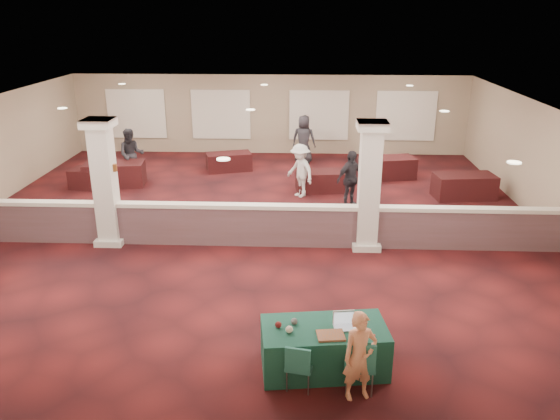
{
  "coord_description": "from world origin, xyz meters",
  "views": [
    {
      "loc": [
        1.4,
        -14.19,
        5.64
      ],
      "look_at": [
        0.86,
        -2.0,
        1.15
      ],
      "focal_mm": 35.0,
      "sensor_mm": 36.0,
      "label": 1
    }
  ],
  "objects_px": {
    "conf_chair_side": "(299,363)",
    "far_table_front_right": "(464,186)",
    "attendee_a": "(131,154)",
    "attendee_c": "(350,179)",
    "far_table_back_left": "(115,174)",
    "attendee_d": "(304,139)",
    "conf_chair_main": "(360,362)",
    "woman": "(360,356)",
    "attendee_b": "(300,171)",
    "far_table_back_right": "(388,168)",
    "far_table_back_center": "(229,162)",
    "near_table": "(324,348)",
    "far_table_front_left": "(95,179)",
    "far_table_front_center": "(321,181)"
  },
  "relations": [
    {
      "from": "conf_chair_side",
      "to": "far_table_back_center",
      "type": "relative_size",
      "value": 0.51
    },
    {
      "from": "near_table",
      "to": "far_table_front_left",
      "type": "height_order",
      "value": "near_table"
    },
    {
      "from": "far_table_back_left",
      "to": "far_table_back_center",
      "type": "xyz_separation_m",
      "value": [
        3.62,
        2.0,
        -0.07
      ]
    },
    {
      "from": "far_table_front_left",
      "to": "far_table_back_right",
      "type": "bearing_deg",
      "value": 9.05
    },
    {
      "from": "conf_chair_main",
      "to": "woman",
      "type": "distance_m",
      "value": 0.21
    },
    {
      "from": "attendee_a",
      "to": "attendee_c",
      "type": "bearing_deg",
      "value": -31.49
    },
    {
      "from": "far_table_front_center",
      "to": "attendee_a",
      "type": "bearing_deg",
      "value": 171.35
    },
    {
      "from": "far_table_back_left",
      "to": "attendee_a",
      "type": "relative_size",
      "value": 1.08
    },
    {
      "from": "near_table",
      "to": "attendee_b",
      "type": "height_order",
      "value": "attendee_b"
    },
    {
      "from": "attendee_a",
      "to": "attendee_c",
      "type": "distance_m",
      "value": 7.8
    },
    {
      "from": "near_table",
      "to": "far_table_back_right",
      "type": "xyz_separation_m",
      "value": [
        2.61,
        11.09,
        -0.02
      ]
    },
    {
      "from": "attendee_d",
      "to": "attendee_c",
      "type": "bearing_deg",
      "value": 116.42
    },
    {
      "from": "near_table",
      "to": "far_table_back_left",
      "type": "distance_m",
      "value": 11.91
    },
    {
      "from": "far_table_front_center",
      "to": "far_table_back_right",
      "type": "distance_m",
      "value": 2.87
    },
    {
      "from": "near_table",
      "to": "far_table_front_right",
      "type": "height_order",
      "value": "near_table"
    },
    {
      "from": "attendee_b",
      "to": "conf_chair_side",
      "type": "bearing_deg",
      "value": -40.56
    },
    {
      "from": "conf_chair_side",
      "to": "far_table_front_right",
      "type": "xyz_separation_m",
      "value": [
        5.12,
        9.59,
        -0.11
      ]
    },
    {
      "from": "conf_chair_side",
      "to": "far_table_front_center",
      "type": "relative_size",
      "value": 0.5
    },
    {
      "from": "conf_chair_side",
      "to": "far_table_back_left",
      "type": "distance_m",
      "value": 12.18
    },
    {
      "from": "far_table_front_right",
      "to": "attendee_a",
      "type": "relative_size",
      "value": 1.03
    },
    {
      "from": "near_table",
      "to": "far_table_front_left",
      "type": "bearing_deg",
      "value": 120.26
    },
    {
      "from": "conf_chair_main",
      "to": "far_table_front_center",
      "type": "bearing_deg",
      "value": 95.29
    },
    {
      "from": "woman",
      "to": "attendee_a",
      "type": "xyz_separation_m",
      "value": [
        -6.87,
        11.2,
        0.17
      ]
    },
    {
      "from": "attendee_b",
      "to": "attendee_c",
      "type": "relative_size",
      "value": 0.98
    },
    {
      "from": "conf_chair_side",
      "to": "far_table_back_center",
      "type": "bearing_deg",
      "value": 113.61
    },
    {
      "from": "attendee_a",
      "to": "woman",
      "type": "bearing_deg",
      "value": -71.26
    },
    {
      "from": "far_table_front_right",
      "to": "far_table_back_left",
      "type": "relative_size",
      "value": 0.95
    },
    {
      "from": "attendee_a",
      "to": "attendee_c",
      "type": "height_order",
      "value": "attendee_a"
    },
    {
      "from": "near_table",
      "to": "far_table_back_left",
      "type": "xyz_separation_m",
      "value": [
        -6.77,
        9.8,
        0.01
      ]
    },
    {
      "from": "woman",
      "to": "attendee_b",
      "type": "height_order",
      "value": "attendee_b"
    },
    {
      "from": "far_table_front_right",
      "to": "far_table_back_center",
      "type": "height_order",
      "value": "far_table_front_right"
    },
    {
      "from": "far_table_back_right",
      "to": "near_table",
      "type": "bearing_deg",
      "value": -103.24
    },
    {
      "from": "attendee_d",
      "to": "far_table_front_center",
      "type": "bearing_deg",
      "value": 110.42
    },
    {
      "from": "far_table_front_left",
      "to": "attendee_d",
      "type": "bearing_deg",
      "value": 26.84
    },
    {
      "from": "far_table_front_right",
      "to": "far_table_back_right",
      "type": "xyz_separation_m",
      "value": [
        -2.11,
        2.07,
        -0.0
      ]
    },
    {
      "from": "conf_chair_side",
      "to": "far_table_front_center",
      "type": "xyz_separation_m",
      "value": [
        0.62,
        10.08,
        -0.16
      ]
    },
    {
      "from": "conf_chair_main",
      "to": "far_table_front_left",
      "type": "distance_m",
      "value": 12.8
    },
    {
      "from": "conf_chair_main",
      "to": "attendee_b",
      "type": "xyz_separation_m",
      "value": [
        -1.02,
        9.52,
        0.29
      ]
    },
    {
      "from": "far_table_front_center",
      "to": "attendee_c",
      "type": "relative_size",
      "value": 0.94
    },
    {
      "from": "woman",
      "to": "far_table_front_right",
      "type": "bearing_deg",
      "value": 49.32
    },
    {
      "from": "near_table",
      "to": "conf_chair_main",
      "type": "bearing_deg",
      "value": -55.3
    },
    {
      "from": "far_table_front_right",
      "to": "attendee_c",
      "type": "relative_size",
      "value": 1.07
    },
    {
      "from": "conf_chair_side",
      "to": "far_table_front_left",
      "type": "bearing_deg",
      "value": 135.65
    },
    {
      "from": "attendee_d",
      "to": "far_table_front_right",
      "type": "bearing_deg",
      "value": 152.59
    },
    {
      "from": "conf_chair_main",
      "to": "conf_chair_side",
      "type": "relative_size",
      "value": 1.14
    },
    {
      "from": "conf_chair_main",
      "to": "attendee_c",
      "type": "height_order",
      "value": "attendee_c"
    },
    {
      "from": "far_table_front_right",
      "to": "attendee_c",
      "type": "bearing_deg",
      "value": -164.63
    },
    {
      "from": "far_table_front_center",
      "to": "woman",
      "type": "bearing_deg",
      "value": -88.35
    },
    {
      "from": "conf_chair_side",
      "to": "far_table_front_right",
      "type": "bearing_deg",
      "value": 73.01
    },
    {
      "from": "attendee_b",
      "to": "attendee_d",
      "type": "bearing_deg",
      "value": 137.55
    }
  ]
}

